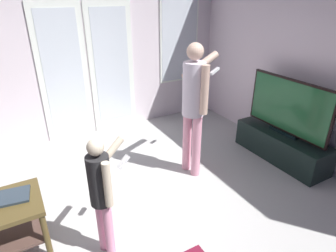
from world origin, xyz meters
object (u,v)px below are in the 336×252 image
tv_stand (281,146)px  person_child (102,189)px  person_adult (194,100)px  loose_keyboard (139,245)px  laptop_closed (8,197)px  flat_screen_tv (288,107)px

tv_stand → person_child: (-2.58, -0.35, 0.49)m
person_adult → loose_keyboard: (-1.09, -0.78, -0.96)m
tv_stand → person_child: size_ratio=1.15×
person_adult → loose_keyboard: person_adult is taller
person_child → loose_keyboard: 0.72m
person_adult → loose_keyboard: size_ratio=3.54×
tv_stand → loose_keyboard: (-2.33, -0.44, -0.18)m
person_child → person_adult: bearing=27.4°
laptop_closed → person_adult: bearing=14.1°
loose_keyboard → laptop_closed: (-0.93, 0.56, 0.51)m
tv_stand → loose_keyboard: bearing=-169.4°
laptop_closed → person_child: bearing=-27.5°
flat_screen_tv → person_adult: size_ratio=0.75×
person_adult → laptop_closed: size_ratio=4.90×
loose_keyboard → person_adult: bearing=35.6°
flat_screen_tv → laptop_closed: 3.27m
tv_stand → person_adult: (-1.24, 0.34, 0.78)m
laptop_closed → tv_stand: bearing=5.7°
flat_screen_tv → person_adult: bearing=164.6°
tv_stand → person_adult: 1.50m
person_adult → loose_keyboard: 1.65m
loose_keyboard → person_child: bearing=162.2°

